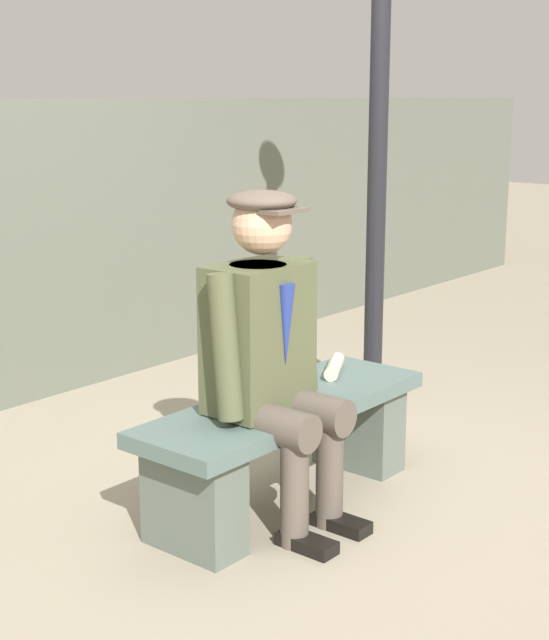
{
  "coord_description": "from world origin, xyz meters",
  "views": [
    {
      "loc": [
        2.93,
        2.36,
        1.68
      ],
      "look_at": [
        0.07,
        0.0,
        0.81
      ],
      "focal_mm": 53.68,
      "sensor_mm": 36.0,
      "label": 1
    }
  ],
  "objects_px": {
    "seated_man": "(269,345)",
    "rolled_magazine": "(334,367)",
    "lamp_post": "(380,78)",
    "bench": "(285,437)"
  },
  "relations": [
    {
      "from": "seated_man",
      "to": "lamp_post",
      "type": "bearing_deg",
      "value": -160.93
    },
    {
      "from": "bench",
      "to": "rolled_magazine",
      "type": "bearing_deg",
      "value": -171.12
    },
    {
      "from": "seated_man",
      "to": "lamp_post",
      "type": "distance_m",
      "value": 1.92
    },
    {
      "from": "seated_man",
      "to": "rolled_magazine",
      "type": "distance_m",
      "value": 0.67
    },
    {
      "from": "bench",
      "to": "seated_man",
      "type": "height_order",
      "value": "seated_man"
    },
    {
      "from": "rolled_magazine",
      "to": "lamp_post",
      "type": "relative_size",
      "value": 0.1
    },
    {
      "from": "lamp_post",
      "to": "seated_man",
      "type": "bearing_deg",
      "value": 19.07
    },
    {
      "from": "bench",
      "to": "lamp_post",
      "type": "distance_m",
      "value": 2.06
    },
    {
      "from": "rolled_magazine",
      "to": "seated_man",
      "type": "bearing_deg",
      "value": 11.73
    },
    {
      "from": "seated_man",
      "to": "lamp_post",
      "type": "height_order",
      "value": "lamp_post"
    }
  ]
}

